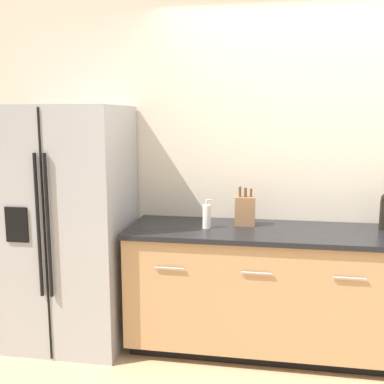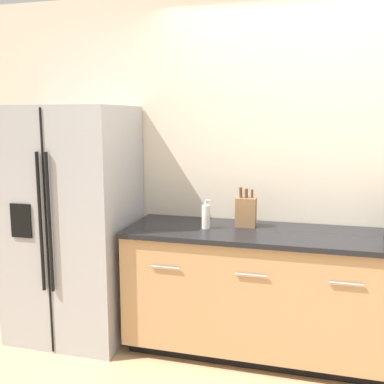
{
  "view_description": "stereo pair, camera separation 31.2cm",
  "coord_description": "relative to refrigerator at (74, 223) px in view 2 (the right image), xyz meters",
  "views": [
    {
      "loc": [
        -0.42,
        -2.13,
        1.68
      ],
      "look_at": [
        -0.94,
        0.97,
        1.16
      ],
      "focal_mm": 42.0,
      "sensor_mm": 36.0,
      "label": 1
    },
    {
      "loc": [
        -0.12,
        -2.07,
        1.68
      ],
      "look_at": [
        -0.94,
        0.97,
        1.16
      ],
      "focal_mm": 42.0,
      "sensor_mm": 36.0,
      "label": 2
    }
  ],
  "objects": [
    {
      "name": "knife_block",
      "position": [
        1.3,
        0.14,
        0.13
      ],
      "size": [
        0.14,
        0.1,
        0.29
      ],
      "color": "olive",
      "rests_on": "counter_unit"
    },
    {
      "name": "soap_dispenser",
      "position": [
        1.04,
        0.01,
        0.11
      ],
      "size": [
        0.06,
        0.06,
        0.21
      ],
      "color": "silver",
      "rests_on": "counter_unit"
    },
    {
      "name": "refrigerator",
      "position": [
        0.0,
        0.0,
        0.0
      ],
      "size": [
        0.88,
        0.74,
        1.76
      ],
      "color": "#9E9EA0",
      "rests_on": "ground_plane"
    },
    {
      "name": "counter_unit",
      "position": [
        1.69,
        0.05,
        -0.42
      ],
      "size": [
        2.41,
        0.64,
        0.91
      ],
      "color": "black",
      "rests_on": "ground_plane"
    },
    {
      "name": "wall_back",
      "position": [
        1.87,
        0.39,
        0.42
      ],
      "size": [
        10.0,
        0.05,
        2.6
      ],
      "color": "beige",
      "rests_on": "ground_plane"
    }
  ]
}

